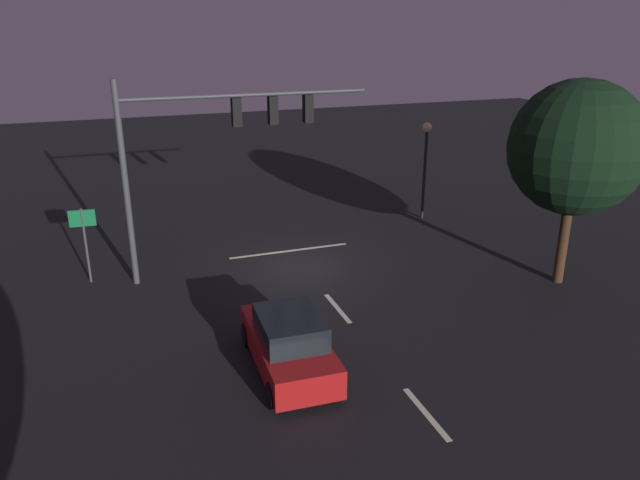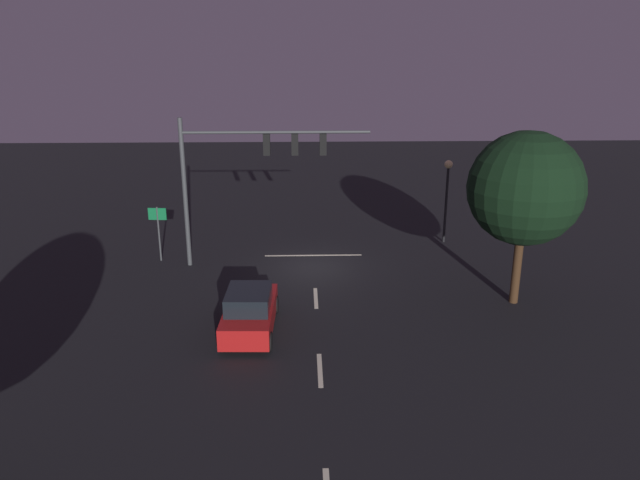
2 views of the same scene
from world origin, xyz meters
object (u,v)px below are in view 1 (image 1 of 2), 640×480
Objects in this scene: car_approaching at (289,343)px; tree_left_near at (577,148)px; traffic_signal_assembly at (215,135)px; street_lamp_left_kerb at (426,151)px; route_sign at (84,230)px.

tree_left_near reaches higher than car_approaching.
traffic_signal_assembly reaches higher than car_approaching.
car_approaching is (-0.42, 7.32, -4.37)m from traffic_signal_assembly.
car_approaching is 0.97× the size of street_lamp_left_kerb.
tree_left_near is (-10.90, -2.34, 4.11)m from car_approaching.
traffic_signal_assembly is 5.71m from route_sign.
street_lamp_left_kerb is (-9.80, -10.54, 2.43)m from car_approaching.
tree_left_near is at bearing 97.65° from street_lamp_left_kerb.
traffic_signal_assembly is 2.01× the size of car_approaching.
tree_left_near is (-16.03, 5.63, 2.90)m from route_sign.
traffic_signal_assembly reaches higher than street_lamp_left_kerb.
street_lamp_left_kerb is at bearing -162.49° from traffic_signal_assembly.
route_sign is at bearing -19.35° from tree_left_near.
route_sign is 0.39× the size of tree_left_near.
street_lamp_left_kerb is 1.63× the size of route_sign.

